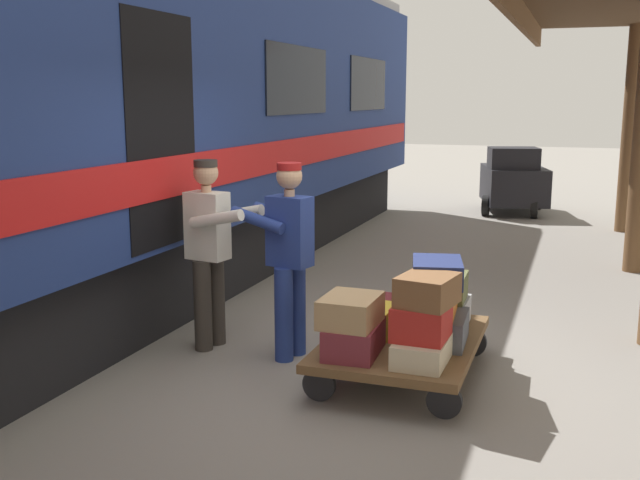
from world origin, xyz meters
The scene contains 18 objects.
ground_plane centered at (0.00, 0.00, 0.00)m, with size 60.00×60.00×0.00m, color gray.
train_car centered at (3.52, 0.00, 2.06)m, with size 3.02×18.55×4.00m.
luggage_cart centered at (-0.12, -0.01, 0.28)m, with size 1.19×1.71×0.32m.
suitcase_burgundy_valise centered at (0.15, 0.46, 0.44)m, with size 0.38×0.58×0.24m, color maroon.
suitcase_slate_roller centered at (-0.38, -0.01, 0.44)m, with size 0.48×0.56×0.23m, color #4C515B.
suitcase_yellow_case centered at (0.15, -0.01, 0.44)m, with size 0.39×0.46×0.24m, color gold.
suitcase_maroon_trunk centered at (0.15, -0.48, 0.42)m, with size 0.40×0.45×0.18m, color maroon.
suitcase_cream_canvas centered at (-0.38, 0.46, 0.41)m, with size 0.36×0.59×0.18m, color beige.
suitcase_gray_aluminum centered at (-0.38, -0.48, 0.44)m, with size 0.37×0.50×0.23m, color #9EA0A5.
suitcase_tan_vintage centered at (0.17, 0.50, 0.67)m, with size 0.40×0.50×0.22m, color tan.
suitcase_olive_duffel centered at (-0.37, -0.47, 0.66)m, with size 0.35×0.41×0.22m, color brown.
suitcase_orange_carryall centered at (-0.37, 0.00, 0.68)m, with size 0.33×0.50×0.25m, color #CC6B23.
suitcase_red_plastic centered at (-0.37, 0.47, 0.63)m, with size 0.38×0.41×0.25m, color #AD231E.
suitcase_brown_leather centered at (-0.40, 0.45, 0.86)m, with size 0.37×0.44×0.22m, color brown.
suitcase_navy_fabric centered at (-0.39, 0.00, 0.90)m, with size 0.38×0.52×0.19m, color navy.
porter_in_overalls centered at (0.93, -0.14, 0.93)m, with size 0.72×0.52×1.70m.
porter_by_door centered at (1.68, -0.15, 0.93)m, with size 0.71×0.50×1.70m.
baggage_tug centered at (-0.16, -9.25, 0.63)m, with size 1.49×1.92×1.30m.
Camera 1 is at (-1.40, 5.64, 2.24)m, focal length 41.76 mm.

